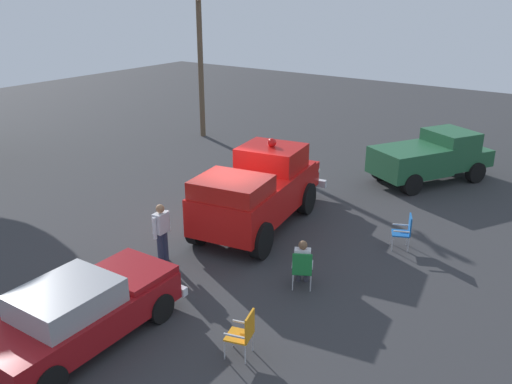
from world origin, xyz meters
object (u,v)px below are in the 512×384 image
Objects in this scene: lawn_chair_by_car at (405,229)px; spectator_seated at (302,261)px; vintage_fire_truck at (259,189)px; lawn_chair_near_truck at (302,268)px; classic_hot_rod at (82,310)px; lawn_chair_spare at (244,331)px; spectator_standing at (162,229)px; utility_pole at (200,61)px; parked_pickup at (431,156)px.

spectator_seated is at bearing -20.26° from lawn_chair_by_car.
lawn_chair_by_car is (-1.06, 4.33, -0.61)m from vintage_fire_truck.
spectator_seated is (2.45, 3.04, -0.50)m from vintage_fire_truck.
vintage_fire_truck is at bearing -129.60° from lawn_chair_near_truck.
classic_hot_rod is at bearing 3.79° from vintage_fire_truck.
lawn_chair_spare is (5.49, 3.51, -0.61)m from vintage_fire_truck.
utility_pole reaches higher than spectator_standing.
lawn_chair_near_truck is 2.95m from lawn_chair_spare.
lawn_chair_near_truck is 3.83m from lawn_chair_by_car.
parked_pickup is 4.97× the size of lawn_chair_spare.
utility_pole is at bearing -143.74° from spectator_standing.
vintage_fire_truck reaches higher than parked_pickup.
parked_pickup is 3.03× the size of spectator_standing.
spectator_seated is at bearing -150.38° from lawn_chair_near_truck.
parked_pickup is at bearing 161.01° from spectator_standing.
parked_pickup is 11.35m from spectator_standing.
lawn_chair_near_truck is (-4.46, 2.64, -0.16)m from classic_hot_rod.
spectator_standing is 0.23× the size of utility_pole.
utility_pole is at bearing -130.02° from lawn_chair_near_truck.
spectator_standing is 13.73m from utility_pole.
vintage_fire_truck reaches higher than lawn_chair_spare.
utility_pole reaches higher than classic_hot_rod.
vintage_fire_truck is 11.62m from utility_pole.
lawn_chair_by_car is 6.60m from lawn_chair_spare.
vintage_fire_truck is 1.23× the size of parked_pickup.
spectator_standing reaches higher than lawn_chair_spare.
classic_hot_rod reaches higher than lawn_chair_by_car.
parked_pickup is at bearing -179.66° from spectator_seated.
vintage_fire_truck is at bearing 168.62° from spectator_standing.
lawn_chair_near_truck and lawn_chair_by_car have the same top height.
utility_pole is (-12.80, -12.17, 3.13)m from lawn_chair_spare.
spectator_seated is (-4.57, 2.57, -0.05)m from classic_hot_rod.
spectator_standing is (1.08, -3.75, 0.27)m from spectator_seated.
vintage_fire_truck is 7.79m from parked_pickup.
spectator_standing is (4.59, -5.04, 0.37)m from lawn_chair_by_car.
lawn_chair_spare is 0.61× the size of spectator_standing.
lawn_chair_by_car is 1.00× the size of lawn_chair_spare.
spectator_seated is (9.65, 0.06, -0.29)m from parked_pickup.
utility_pole reaches higher than vintage_fire_truck.
lawn_chair_spare is at bearing -7.18° from lawn_chair_by_car.
vintage_fire_truck is 6.11× the size of lawn_chair_by_car.
vintage_fire_truck is at bearing 49.83° from utility_pole.
spectator_standing reaches higher than lawn_chair_near_truck.
classic_hot_rod is 4.34× the size of lawn_chair_by_car.
spectator_seated is (-3.04, -0.47, 0.11)m from lawn_chair_spare.
classic_hot_rod reaches higher than lawn_chair_spare.
lawn_chair_spare is at bearing 2.38° from parked_pickup.
parked_pickup reaches higher than lawn_chair_near_truck.
vintage_fire_truck is 7.05m from classic_hot_rod.
spectator_standing is (3.53, -0.71, -0.23)m from vintage_fire_truck.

